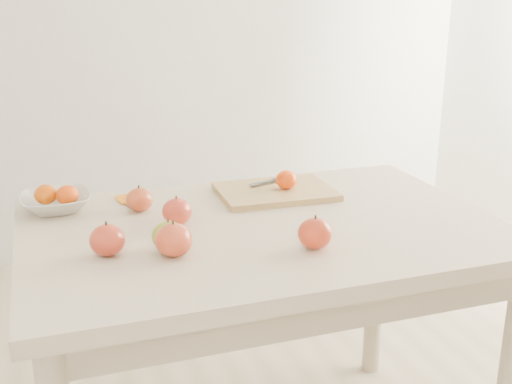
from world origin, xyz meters
name	(u,v)px	position (x,y,z in m)	size (l,w,h in m)	color
table	(262,259)	(0.00, 0.00, 0.65)	(1.20, 0.80, 0.75)	beige
cutting_board	(275,192)	(0.12, 0.22, 0.76)	(0.33, 0.24, 0.02)	tan
board_tangerine	(286,180)	(0.15, 0.21, 0.80)	(0.06, 0.06, 0.05)	#E74208
fruit_bowl	(56,202)	(-0.49, 0.28, 0.77)	(0.19, 0.19, 0.05)	silver
bowl_tangerine_near	(46,194)	(-0.52, 0.29, 0.80)	(0.06, 0.06, 0.05)	#DD5D07
bowl_tangerine_far	(67,195)	(-0.46, 0.26, 0.80)	(0.06, 0.06, 0.05)	#DE3A07
orange_peel_a	(128,200)	(-0.30, 0.30, 0.75)	(0.06, 0.04, 0.00)	#CD680E
orange_peel_b	(134,204)	(-0.29, 0.26, 0.75)	(0.04, 0.04, 0.00)	#CE6C0E
paring_knife	(281,178)	(0.16, 0.29, 0.78)	(0.17, 0.07, 0.01)	silver
apple_green	(169,236)	(-0.26, -0.09, 0.78)	(0.08, 0.08, 0.07)	olive
apple_red_b	(177,212)	(-0.21, 0.07, 0.78)	(0.08, 0.08, 0.07)	#9D0817
apple_red_e	(315,233)	(0.06, -0.19, 0.79)	(0.08, 0.08, 0.07)	#9E1213
apple_red_c	(174,240)	(-0.26, -0.13, 0.79)	(0.08, 0.08, 0.08)	maroon
apple_red_d	(107,240)	(-0.40, -0.07, 0.79)	(0.08, 0.08, 0.07)	maroon
apple_red_a	(139,200)	(-0.28, 0.20, 0.78)	(0.07, 0.07, 0.06)	maroon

